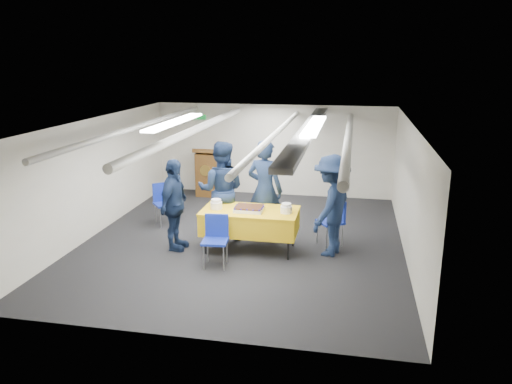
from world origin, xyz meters
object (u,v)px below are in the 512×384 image
chair_near (216,235)px  sailor_d (331,206)px  sheet_cake (249,209)px  sailor_a (265,190)px  chair_right (334,217)px  sailor_b (221,190)px  chair_left (164,199)px  podium (208,172)px  serving_table (250,221)px  sailor_c (174,205)px

chair_near → sailor_d: sailor_d is taller
sheet_cake → sailor_d: sailor_d is taller
sailor_a → chair_right: bearing=-167.0°
sailor_b → chair_left: bearing=-27.7°
chair_left → chair_near: bearing=-48.6°
sheet_cake → podium: (-1.81, 3.53, -0.20)m
serving_table → sheet_cake: (-0.00, -0.06, 0.25)m
podium → sailor_c: bearing=-83.0°
serving_table → sheet_cake: size_ratio=3.36×
podium → chair_left: bearing=-97.0°
chair_left → sailor_c: (0.74, -1.35, 0.32)m
sailor_d → sheet_cake: bearing=-64.7°
sheet_cake → chair_right: bearing=23.9°
sailor_d → chair_left: bearing=-87.1°
podium → sailor_d: 4.70m
serving_table → chair_near: (-0.43, -0.76, -0.03)m
podium → sailor_d: size_ratio=0.69×
chair_near → sailor_a: size_ratio=0.44×
sailor_c → sailor_b: bearing=-37.1°
sailor_d → sailor_b: bearing=-83.6°
sailor_b → sailor_c: bearing=43.5°
chair_left → sailor_b: size_ratio=0.46×
chair_left → sailor_a: 2.36m
serving_table → chair_left: size_ratio=2.00×
podium → chair_right: size_ratio=1.44×
sheet_cake → sailor_c: bearing=-173.6°
serving_table → chair_right: bearing=22.0°
chair_near → sailor_b: bearing=100.8°
chair_near → sailor_b: sailor_b is taller
serving_table → podium: bearing=117.6°
chair_near → sailor_c: 1.12m
serving_table → sheet_cake: sheet_cake is taller
sailor_a → sailor_d: bearing=171.5°
serving_table → sailor_b: bearing=139.9°
sailor_b → sheet_cake: bearing=130.8°
serving_table → podium: size_ratio=1.39×
chair_near → sailor_b: size_ratio=0.46×
serving_table → chair_near: bearing=-119.8°
sailor_c → sheet_cake: bearing=-80.3°
chair_left → sailor_d: bearing=-16.4°
chair_left → sailor_b: sailor_b is taller
sheet_cake → sailor_d: (1.45, 0.15, 0.10)m
podium → sailor_d: bearing=-46.0°
podium → sailor_a: size_ratio=0.64×
serving_table → chair_left: (-2.10, 1.14, -0.03)m
chair_right → chair_left: same height
chair_right → sailor_b: sailor_b is taller
sheet_cake → sailor_a: sailor_a is taller
sailor_a → sailor_b: (-0.85, -0.06, -0.03)m
podium → chair_right: bearing=-40.9°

